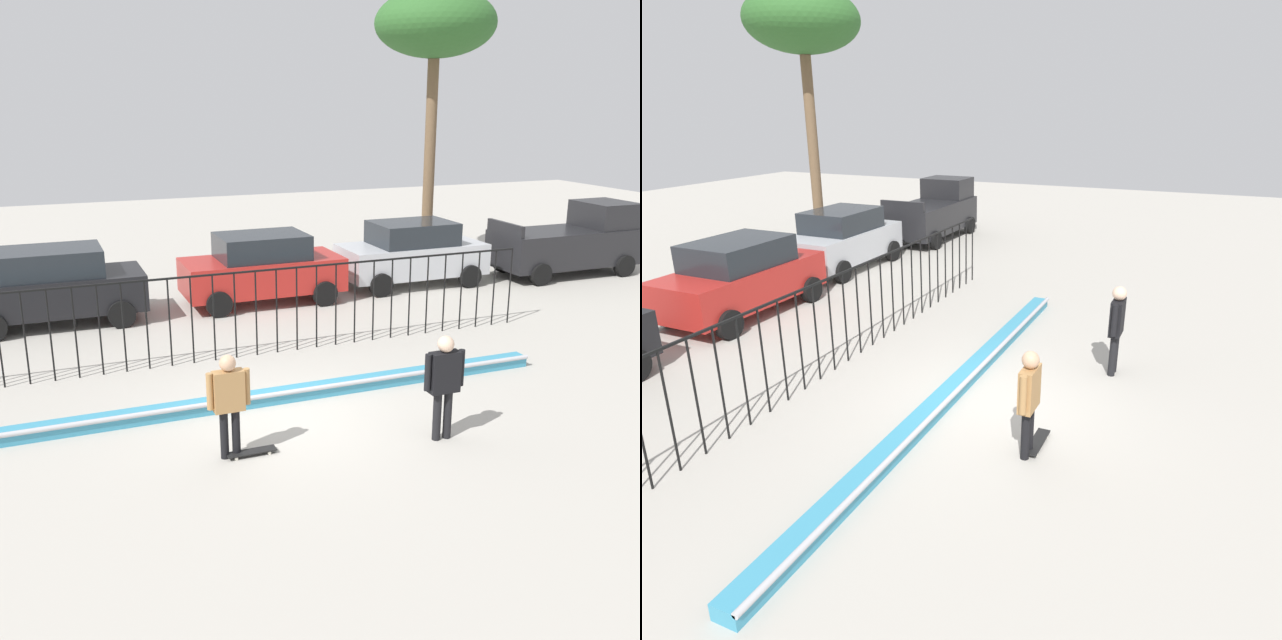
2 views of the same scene
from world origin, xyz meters
The scene contains 11 objects.
ground_plane centered at (0.00, 0.00, 0.00)m, with size 60.00×60.00×0.00m, color #ADA89E.
bowl_coping_ledge centered at (0.00, 0.75, 0.12)m, with size 11.00×0.41×0.27m.
perimeter_fence centered at (0.00, 3.38, 1.16)m, with size 14.04×0.04×1.90m.
skateboarder centered at (-1.32, -1.07, 1.02)m, with size 0.69×0.26×1.70m.
skateboard centered at (-1.00, -1.13, 0.06)m, with size 0.80×0.20×0.07m.
camera_operator centered at (2.09, -1.72, 1.07)m, with size 0.72×0.27×1.79m.
parked_car_black centered at (-3.49, 7.46, 0.97)m, with size 4.30×2.12×1.90m.
parked_car_red centered at (1.87, 7.46, 0.97)m, with size 4.30×2.12×1.90m.
parked_car_silver centered at (6.62, 7.74, 0.97)m, with size 4.30×2.12×1.90m.
pickup_truck centered at (12.00, 7.15, 1.04)m, with size 4.70×2.12×2.24m.
palm_tree_tall centered at (8.39, 10.01, 7.48)m, with size 3.76×3.76×8.63m.
Camera 1 is at (-3.87, -11.32, 5.43)m, focal length 41.39 mm.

